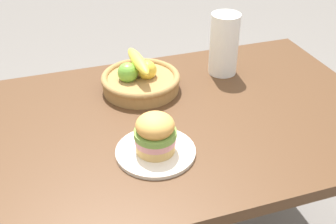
{
  "coord_description": "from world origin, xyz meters",
  "views": [
    {
      "loc": [
        -0.4,
        -1.1,
        1.55
      ],
      "look_at": [
        -0.05,
        -0.05,
        0.81
      ],
      "focal_mm": 45.2,
      "sensor_mm": 36.0,
      "label": 1
    }
  ],
  "objects_px": {
    "plate": "(156,152)",
    "sandwich": "(155,133)",
    "fruit_basket": "(140,79)",
    "paper_towel_roll": "(224,44)"
  },
  "relations": [
    {
      "from": "fruit_basket",
      "to": "plate",
      "type": "bearing_deg",
      "value": -98.52
    },
    {
      "from": "paper_towel_roll",
      "to": "sandwich",
      "type": "bearing_deg",
      "value": -134.54
    },
    {
      "from": "sandwich",
      "to": "fruit_basket",
      "type": "height_order",
      "value": "same"
    },
    {
      "from": "sandwich",
      "to": "paper_towel_roll",
      "type": "distance_m",
      "value": 0.57
    },
    {
      "from": "plate",
      "to": "sandwich",
      "type": "relative_size",
      "value": 1.91
    },
    {
      "from": "plate",
      "to": "sandwich",
      "type": "xyz_separation_m",
      "value": [
        0.0,
        0.0,
        0.07
      ]
    },
    {
      "from": "sandwich",
      "to": "paper_towel_roll",
      "type": "relative_size",
      "value": 0.52
    },
    {
      "from": "fruit_basket",
      "to": "paper_towel_roll",
      "type": "xyz_separation_m",
      "value": [
        0.34,
        0.03,
        0.08
      ]
    },
    {
      "from": "sandwich",
      "to": "fruit_basket",
      "type": "relative_size",
      "value": 0.43
    },
    {
      "from": "plate",
      "to": "fruit_basket",
      "type": "distance_m",
      "value": 0.38
    }
  ]
}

